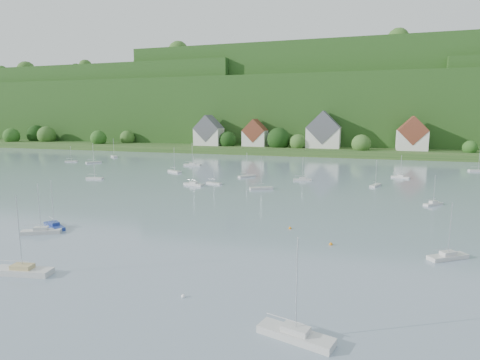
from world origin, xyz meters
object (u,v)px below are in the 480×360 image
(near_sailboat_1, at_px, (54,225))
(near_sailboat_4, at_px, (296,334))
(near_sailboat_2, at_px, (23,270))
(near_sailboat_3, at_px, (448,256))
(near_sailboat_6, at_px, (41,231))

(near_sailboat_1, xyz_separation_m, near_sailboat_4, (44.24, -21.23, 0.02))
(near_sailboat_1, distance_m, near_sailboat_2, 20.38)
(near_sailboat_1, height_order, near_sailboat_3, near_sailboat_1)
(near_sailboat_2, height_order, near_sailboat_3, near_sailboat_2)
(near_sailboat_1, relative_size, near_sailboat_3, 1.08)
(near_sailboat_1, height_order, near_sailboat_2, near_sailboat_2)
(near_sailboat_1, xyz_separation_m, near_sailboat_2, (11.01, -17.15, 0.04))
(near_sailboat_1, bearing_deg, near_sailboat_2, -26.75)
(near_sailboat_3, distance_m, near_sailboat_6, 60.16)
(near_sailboat_4, distance_m, near_sailboat_6, 47.44)
(near_sailboat_2, height_order, near_sailboat_4, near_sailboat_2)
(near_sailboat_1, bearing_deg, near_sailboat_6, -53.12)
(near_sailboat_4, bearing_deg, near_sailboat_1, 169.57)
(near_sailboat_1, bearing_deg, near_sailboat_3, 34.03)
(near_sailboat_1, distance_m, near_sailboat_4, 49.07)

